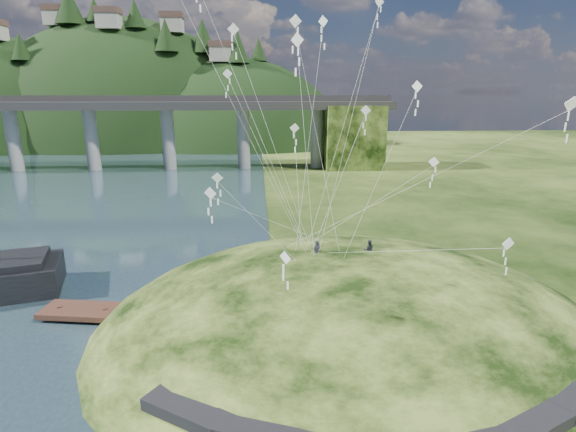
{
  "coord_description": "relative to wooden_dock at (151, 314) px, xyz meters",
  "views": [
    {
      "loc": [
        1.87,
        -25.28,
        15.68
      ],
      "look_at": [
        4.0,
        6.0,
        7.0
      ],
      "focal_mm": 28.0,
      "sensor_mm": 36.0,
      "label": 1
    }
  ],
  "objects": [
    {
      "name": "grass_hill",
      "position": [
        13.85,
        -2.1,
        -2.0
      ],
      "size": [
        36.0,
        32.0,
        13.0
      ],
      "color": "black",
      "rests_on": "ground"
    },
    {
      "name": "kite_flyers",
      "position": [
        13.86,
        -0.04,
        5.2
      ],
      "size": [
        4.5,
        0.83,
        1.72
      ],
      "color": "#242630",
      "rests_on": "ground"
    },
    {
      "name": "bridge",
      "position": [
        -20.61,
        65.96,
        9.2
      ],
      "size": [
        160.0,
        11.0,
        15.0
      ],
      "color": "#2D2B2B",
      "rests_on": "ground"
    },
    {
      "name": "wooden_dock",
      "position": [
        0.0,
        0.0,
        0.0
      ],
      "size": [
        16.12,
        4.93,
        1.14
      ],
      "color": "#3A2018",
      "rests_on": "ground"
    },
    {
      "name": "kite_swarm",
      "position": [
        11.79,
        -1.6,
        15.61
      ],
      "size": [
        20.75,
        17.27,
        17.94
      ],
      "color": "white",
      "rests_on": "ground"
    },
    {
      "name": "ground",
      "position": [
        5.85,
        -4.1,
        -0.5
      ],
      "size": [
        320.0,
        320.0,
        0.0
      ],
      "primitive_type": "plane",
      "color": "black",
      "rests_on": "ground"
    },
    {
      "name": "footpath",
      "position": [
        13.31,
        -13.85,
        1.58
      ],
      "size": [
        22.29,
        5.84,
        0.83
      ],
      "color": "black",
      "rests_on": "ground"
    },
    {
      "name": "far_ridge",
      "position": [
        -37.73,
        118.07,
        -7.94
      ],
      "size": [
        153.0,
        70.0,
        94.5
      ],
      "color": "black",
      "rests_on": "ground"
    }
  ]
}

